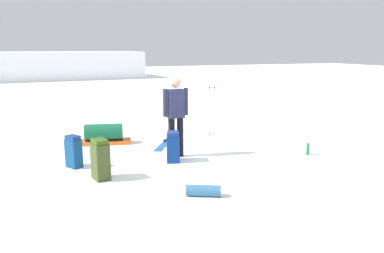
# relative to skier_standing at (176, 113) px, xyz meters

# --- Properties ---
(ground_plane) EXTENTS (80.00, 80.00, 0.00)m
(ground_plane) POSITION_rel_skier_standing_xyz_m (0.24, -0.33, -0.95)
(ground_plane) COLOR white
(distant_snow_ridge) EXTENTS (14.87, 5.55, 2.02)m
(distant_snow_ridge) POSITION_rel_skier_standing_xyz_m (-2.06, 23.57, 0.05)
(distant_snow_ridge) COLOR white
(distant_snow_ridge) RESTS_ON ground_plane
(skier_standing) EXTENTS (0.57, 0.23, 1.70)m
(skier_standing) POSITION_rel_skier_standing_xyz_m (0.00, 0.00, 0.00)
(skier_standing) COLOR black
(skier_standing) RESTS_ON ground_plane
(ski_pair_near) EXTENTS (1.16, 1.70, 0.05)m
(ski_pair_near) POSITION_rel_skier_standing_xyz_m (0.24, 1.32, -0.94)
(ski_pair_near) COLOR #1F5FA2
(ski_pair_near) RESTS_ON ground_plane
(backpack_large_dark) EXTENTS (0.31, 0.39, 0.73)m
(backpack_large_dark) POSITION_rel_skier_standing_xyz_m (-1.75, -0.87, -0.60)
(backpack_large_dark) COLOR #3D4C22
(backpack_large_dark) RESTS_ON ground_plane
(backpack_bright) EXTENTS (0.33, 0.36, 0.64)m
(backpack_bright) POSITION_rel_skier_standing_xyz_m (-2.11, 0.03, -0.64)
(backpack_bright) COLOR navy
(backpack_bright) RESTS_ON ground_plane
(backpack_small_spare) EXTENTS (0.36, 0.43, 0.62)m
(backpack_small_spare) POSITION_rel_skier_standing_xyz_m (-0.18, -0.33, -0.65)
(backpack_small_spare) COLOR navy
(backpack_small_spare) RESTS_ON ground_plane
(ski_poles_planted_near) EXTENTS (0.23, 0.12, 1.31)m
(ski_poles_planted_near) POSITION_rel_skier_standing_xyz_m (1.56, 1.50, -0.23)
(ski_poles_planted_near) COLOR #A8ADB7
(ski_poles_planted_near) RESTS_ON ground_plane
(gear_sled) EXTENTS (1.35, 0.74, 0.49)m
(gear_sled) POSITION_rel_skier_standing_xyz_m (-1.24, 1.73, -0.73)
(gear_sled) COLOR orange
(gear_sled) RESTS_ON ground_plane
(sleeping_mat_rolled) EXTENTS (0.57, 0.41, 0.18)m
(sleeping_mat_rolled) POSITION_rel_skier_standing_xyz_m (-0.39, -2.32, -0.86)
(sleeping_mat_rolled) COLOR teal
(sleeping_mat_rolled) RESTS_ON ground_plane
(thermos_bottle) EXTENTS (0.07, 0.07, 0.26)m
(thermos_bottle) POSITION_rel_skier_standing_xyz_m (2.70, -0.99, -0.82)
(thermos_bottle) COLOR #207736
(thermos_bottle) RESTS_ON ground_plane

